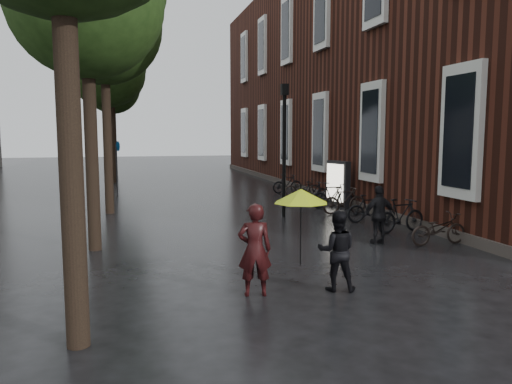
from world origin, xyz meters
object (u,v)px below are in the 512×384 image
object	(u,v)px
pedestrian_walking	(379,215)
ad_lightbox	(338,184)
person_black	(337,251)
person_burgundy	(255,250)
parked_bicycles	(341,199)
lamp_post	(284,137)

from	to	relation	value
pedestrian_walking	ad_lightbox	world-z (taller)	ad_lightbox
person_black	pedestrian_walking	xyz separation A→B (m)	(2.72, 3.38, 0.03)
person_burgundy	pedestrian_walking	size ratio (longest dim) A/B	1.08
parked_bicycles	lamp_post	distance (m)	3.41
person_burgundy	ad_lightbox	size ratio (longest dim) A/B	0.92
person_burgundy	ad_lightbox	bearing A→B (deg)	-112.12
ad_lightbox	lamp_post	world-z (taller)	lamp_post
person_black	ad_lightbox	size ratio (longest dim) A/B	0.82
person_burgundy	ad_lightbox	distance (m)	11.61
person_black	lamp_post	size ratio (longest dim) A/B	0.33
lamp_post	pedestrian_walking	bearing A→B (deg)	-77.37
person_black	ad_lightbox	world-z (taller)	ad_lightbox
person_black	parked_bicycles	size ratio (longest dim) A/B	0.12
lamp_post	person_black	bearing A→B (deg)	-101.10
person_burgundy	lamp_post	bearing A→B (deg)	-102.08
parked_bicycles	ad_lightbox	xyz separation A→B (m)	(0.43, 1.24, 0.45)
parked_bicycles	lamp_post	bearing A→B (deg)	-168.44
person_burgundy	pedestrian_walking	world-z (taller)	person_burgundy
lamp_post	ad_lightbox	bearing A→B (deg)	31.34
person_burgundy	parked_bicycles	world-z (taller)	person_burgundy
ad_lightbox	lamp_post	distance (m)	3.84
person_burgundy	person_black	distance (m)	1.58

